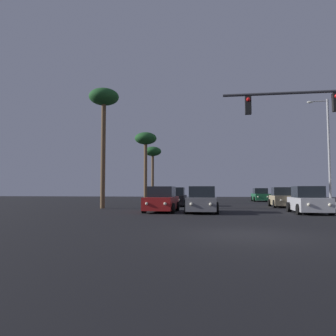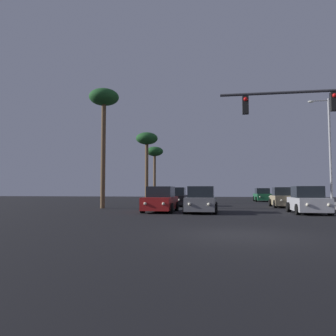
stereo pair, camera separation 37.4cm
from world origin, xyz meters
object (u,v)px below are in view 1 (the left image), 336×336
object	(u,v)px
car_tan	(283,198)
car_grey	(202,201)
car_red	(162,200)
palm_tree_mid	(146,142)
street_lamp	(327,146)
palm_tree_near	(104,104)
car_silver	(308,201)
car_green	(260,195)
palm_tree_far	(153,154)
car_black	(175,198)

from	to	relation	value
car_tan	car_grey	size ratio (longest dim) A/B	1.01
car_red	palm_tree_mid	world-z (taller)	palm_tree_mid
car_grey	car_tan	bearing A→B (deg)	-129.05
street_lamp	palm_tree_near	bearing A→B (deg)	-167.93
car_silver	car_green	world-z (taller)	same
palm_tree_far	car_black	bearing A→B (deg)	-71.87
car_black	palm_tree_far	distance (m)	17.36
car_tan	street_lamp	size ratio (longest dim) A/B	0.48
car_grey	palm_tree_near	distance (m)	11.67
street_lamp	car_tan	bearing A→B (deg)	175.74
car_green	car_grey	size ratio (longest dim) A/B	1.00
car_red	street_lamp	xyz separation A→B (m)	(12.86, 7.35, 4.36)
street_lamp	palm_tree_far	world-z (taller)	street_lamp
car_black	car_silver	bearing A→B (deg)	137.70
palm_tree_far	car_red	bearing A→B (deg)	-77.67
car_green	palm_tree_mid	bearing A→B (deg)	29.90
car_tan	street_lamp	xyz separation A→B (m)	(3.64, -0.27, 4.36)
car_grey	palm_tree_near	bearing A→B (deg)	-24.83
street_lamp	palm_tree_mid	bearing A→B (deg)	160.06
car_silver	street_lamp	xyz separation A→B (m)	(3.60, 7.39, 4.36)
car_silver	palm_tree_near	size ratio (longest dim) A/B	0.45
car_grey	palm_tree_far	size ratio (longest dim) A/B	0.57
car_red	car_black	size ratio (longest dim) A/B	1.00
street_lamp	palm_tree_far	bearing A→B (deg)	138.14
car_green	car_tan	xyz separation A→B (m)	(0.01, -13.93, 0.00)
car_silver	car_red	size ratio (longest dim) A/B	1.00
car_silver	palm_tree_mid	world-z (taller)	palm_tree_mid
palm_tree_far	palm_tree_mid	distance (m)	10.07
street_lamp	car_red	bearing A→B (deg)	-150.25
car_silver	car_grey	bearing A→B (deg)	4.04
car_red	car_tan	world-z (taller)	same
car_green	palm_tree_near	xyz separation A→B (m)	(-14.52, -18.08, 7.61)
car_green	car_black	xyz separation A→B (m)	(-9.25, -13.65, 0.00)
car_black	car_tan	bearing A→B (deg)	176.48
car_tan	palm_tree_mid	world-z (taller)	palm_tree_mid
car_green	car_grey	bearing A→B (deg)	71.86
car_grey	car_black	size ratio (longest dim) A/B	1.00
palm_tree_far	palm_tree_mid	world-z (taller)	palm_tree_mid
car_tan	palm_tree_near	size ratio (longest dim) A/B	0.45
car_red	palm_tree_mid	distance (m)	15.26
car_silver	car_green	xyz separation A→B (m)	(-0.04, 21.59, 0.00)
car_black	palm_tree_mid	bearing A→B (deg)	-56.34
street_lamp	palm_tree_mid	distance (m)	18.00
car_red	car_grey	xyz separation A→B (m)	(2.71, -0.31, 0.00)
car_red	car_black	world-z (taller)	same
car_green	street_lamp	xyz separation A→B (m)	(3.64, -14.20, 4.36)
palm_tree_near	palm_tree_mid	xyz separation A→B (m)	(1.31, 10.00, -1.63)
car_silver	palm_tree_far	xyz separation A→B (m)	(-14.39, 23.50, 5.75)
car_silver	palm_tree_far	world-z (taller)	palm_tree_far
car_red	car_grey	bearing A→B (deg)	173.97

